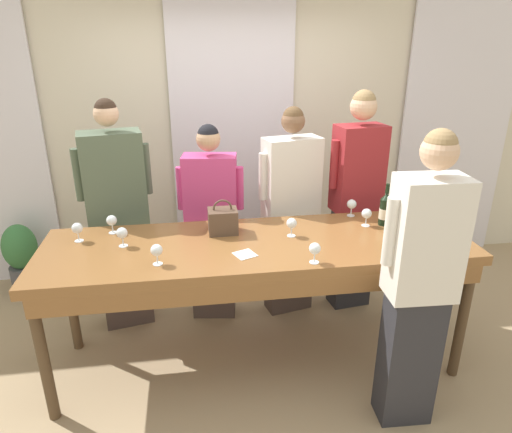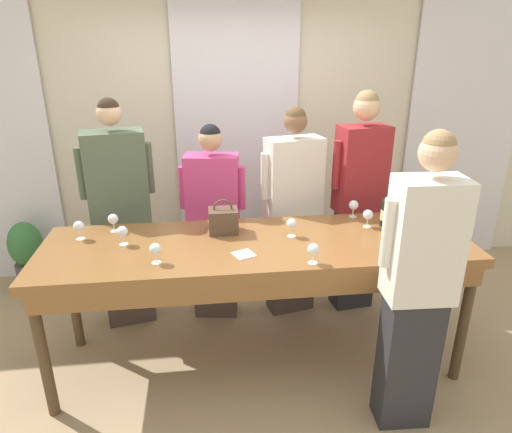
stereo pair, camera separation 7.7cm
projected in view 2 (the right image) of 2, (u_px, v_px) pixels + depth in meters
ground_plane at (257, 359)px, 3.42m from camera, size 18.00×18.00×0.00m
wall_back at (237, 131)px, 4.43m from camera, size 12.00×0.06×2.80m
curtain_panel_center at (237, 138)px, 4.39m from camera, size 1.16×0.03×2.69m
curtain_panel_right at (462, 133)px, 4.65m from camera, size 1.16×0.03×2.69m
tasting_bar at (258, 254)px, 3.08m from camera, size 2.87×0.86×0.97m
wine_bottle at (387, 211)px, 3.28m from camera, size 0.08×0.08×0.31m
handbag at (223, 220)px, 3.19m from camera, size 0.20×0.16×0.25m
wine_glass_front_left at (113, 219)px, 3.20m from camera, size 0.07×0.07×0.13m
wine_glass_front_mid at (155, 249)px, 2.75m from camera, size 0.07×0.07×0.13m
wine_glass_front_right at (313, 250)px, 2.74m from camera, size 0.07×0.07×0.13m
wine_glass_center_left at (79, 227)px, 3.07m from camera, size 0.07×0.07×0.13m
wine_glass_center_mid at (354, 205)px, 3.46m from camera, size 0.07×0.07×0.13m
wine_glass_center_right at (368, 215)px, 3.27m from camera, size 0.07×0.07×0.13m
wine_glass_back_left at (292, 224)px, 3.12m from camera, size 0.07×0.07×0.13m
wine_glass_back_mid at (122, 232)px, 2.99m from camera, size 0.07×0.07×0.13m
wine_glass_back_right at (446, 237)px, 2.92m from camera, size 0.07×0.07×0.13m
napkin at (244, 254)px, 2.89m from camera, size 0.16×0.16×0.00m
guest_olive_jacket at (121, 217)px, 3.59m from camera, size 0.56×0.35×1.85m
guest_pink_top at (213, 224)px, 3.71m from camera, size 0.53×0.28×1.65m
guest_cream_sweater at (293, 214)px, 3.76m from camera, size 0.56×0.31×1.77m
guest_striped_shirt at (358, 202)px, 3.79m from camera, size 0.51×0.29×1.88m
host_pouring at (418, 287)px, 2.56m from camera, size 0.49×0.26×1.84m
potted_plant at (27, 254)px, 4.26m from camera, size 0.30×0.30×0.68m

